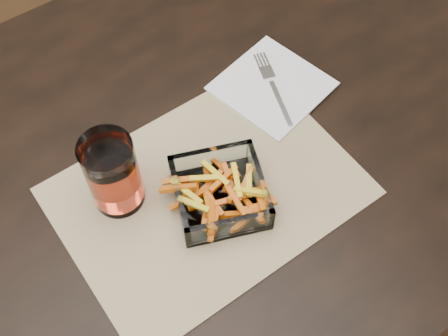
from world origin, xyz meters
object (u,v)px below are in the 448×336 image
(glass_bowl, at_px, (220,194))
(fork, at_px, (273,85))
(dining_table, at_px, (162,194))
(tumbler, at_px, (113,175))

(glass_bowl, height_order, fork, glass_bowl)
(dining_table, xyz_separation_m, tumbler, (-0.08, -0.01, 0.15))
(dining_table, xyz_separation_m, fork, (0.25, 0.02, 0.10))
(dining_table, distance_m, tumbler, 0.17)
(glass_bowl, distance_m, fork, 0.24)
(tumbler, distance_m, fork, 0.33)
(fork, bearing_deg, glass_bowl, -128.49)
(glass_bowl, bearing_deg, tumbler, 141.97)
(dining_table, distance_m, fork, 0.27)
(dining_table, height_order, glass_bowl, glass_bowl)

